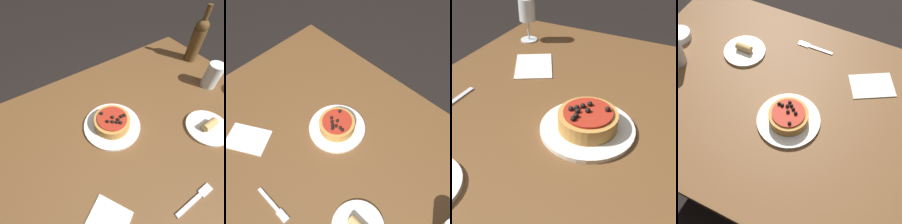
% 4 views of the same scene
% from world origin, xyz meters
% --- Properties ---
extents(ground_plane, '(14.00, 14.00, 0.00)m').
position_xyz_m(ground_plane, '(0.00, 0.00, 0.00)').
color(ground_plane, black).
extents(dining_table, '(1.39, 0.98, 0.70)m').
position_xyz_m(dining_table, '(0.00, 0.00, 0.63)').
color(dining_table, brown).
rests_on(dining_table, ground_plane).
extents(dinner_plate, '(0.25, 0.25, 0.01)m').
position_xyz_m(dinner_plate, '(-0.07, 0.08, 0.71)').
color(dinner_plate, white).
rests_on(dinner_plate, dining_table).
extents(pizza, '(0.15, 0.15, 0.06)m').
position_xyz_m(pizza, '(-0.07, 0.08, 0.74)').
color(pizza, '#BC843D').
rests_on(pizza, dinner_plate).
extents(wine_bottle, '(0.07, 0.07, 0.31)m').
position_xyz_m(wine_bottle, '(0.61, 0.23, 0.83)').
color(wine_bottle, brown).
rests_on(wine_bottle, dining_table).
extents(water_cup, '(0.08, 0.08, 0.13)m').
position_xyz_m(water_cup, '(0.50, 0.01, 0.77)').
color(water_cup, silver).
rests_on(water_cup, dining_table).
extents(fork, '(0.17, 0.03, 0.00)m').
position_xyz_m(fork, '(0.00, -0.32, 0.70)').
color(fork, silver).
rests_on(fork, dining_table).
extents(side_plate, '(0.19, 0.19, 0.05)m').
position_xyz_m(side_plate, '(0.27, -0.16, 0.71)').
color(side_plate, white).
rests_on(side_plate, dining_table).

